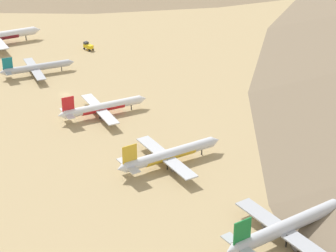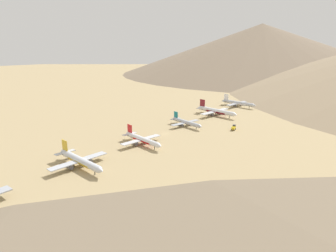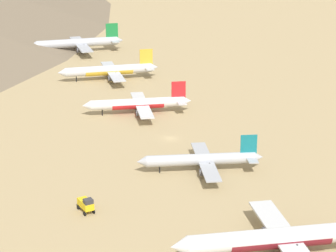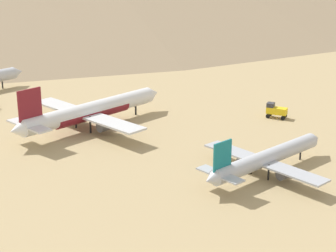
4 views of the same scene
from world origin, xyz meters
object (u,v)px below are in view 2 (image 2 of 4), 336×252
object	(u,v)px
parked_jet_5	(238,103)
service_truck	(234,127)
parked_jet_4	(216,111)
parked_jet_3	(186,122)
parked_jet_2	(142,139)
parked_jet_1	(80,160)

from	to	relation	value
parked_jet_5	service_truck	world-z (taller)	parked_jet_5
parked_jet_4	parked_jet_5	size ratio (longest dim) A/B	1.09
parked_jet_3	parked_jet_4	size ratio (longest dim) A/B	0.77
parked_jet_2	parked_jet_5	bearing A→B (deg)	99.94
parked_jet_3	parked_jet_4	distance (m)	48.04
parked_jet_4	parked_jet_1	bearing A→B (deg)	-81.00
parked_jet_1	parked_jet_3	world-z (taller)	parked_jet_1
parked_jet_3	parked_jet_1	bearing A→B (deg)	-80.39
parked_jet_5	service_truck	distance (m)	91.24
parked_jet_5	parked_jet_2	bearing A→B (deg)	-80.06
parked_jet_3	parked_jet_5	xyz separation A→B (m)	(-15.54, 97.33, 0.61)
parked_jet_3	service_truck	xyz separation A→B (m)	(32.67, 19.89, -1.33)
parked_jet_3	parked_jet_5	distance (m)	98.56
parked_jet_1	service_truck	bearing A→B (deg)	82.73
service_truck	parked_jet_1	bearing A→B (deg)	-97.27
parked_jet_2	service_truck	xyz separation A→B (m)	(21.70, 73.82, -1.59)
parked_jet_2	parked_jet_4	size ratio (longest dim) A/B	0.83
parked_jet_4	service_truck	xyz separation A→B (m)	(39.10, -27.71, -2.32)
parked_jet_4	service_truck	world-z (taller)	parked_jet_4
parked_jet_2	parked_jet_5	world-z (taller)	parked_jet_5
parked_jet_2	parked_jet_5	xyz separation A→B (m)	(-26.51, 151.26, 0.34)
parked_jet_3	service_truck	size ratio (longest dim) A/B	6.18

